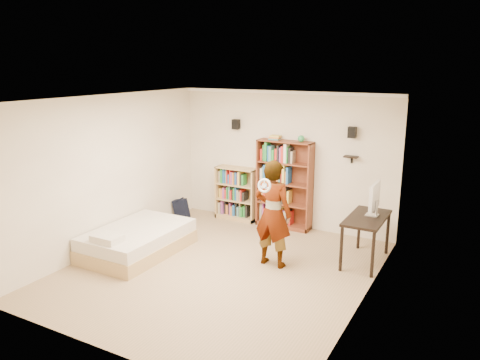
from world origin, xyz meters
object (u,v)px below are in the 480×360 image
(computer_desk, at_px, (365,239))
(low_bookshelf, at_px, (237,193))
(tall_bookshelf, at_px, (284,185))
(daybed, at_px, (138,237))
(person, at_px, (273,214))

(computer_desk, bearing_deg, low_bookshelf, 162.55)
(low_bookshelf, bearing_deg, tall_bookshelf, 0.27)
(computer_desk, xyz_separation_m, daybed, (-3.56, -1.50, -0.12))
(person, bearing_deg, low_bookshelf, -43.74)
(computer_desk, relative_size, daybed, 0.61)
(daybed, distance_m, person, 2.43)
(tall_bookshelf, distance_m, daybed, 3.02)
(tall_bookshelf, bearing_deg, low_bookshelf, -179.73)
(low_bookshelf, height_order, daybed, low_bookshelf)
(low_bookshelf, xyz_separation_m, computer_desk, (2.94, -0.92, -0.16))
(tall_bookshelf, xyz_separation_m, daybed, (-1.70, -2.43, -0.60))
(daybed, height_order, person, person)
(daybed, bearing_deg, tall_bookshelf, 55.07)
(daybed, bearing_deg, computer_desk, 22.82)
(tall_bookshelf, distance_m, person, 1.86)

